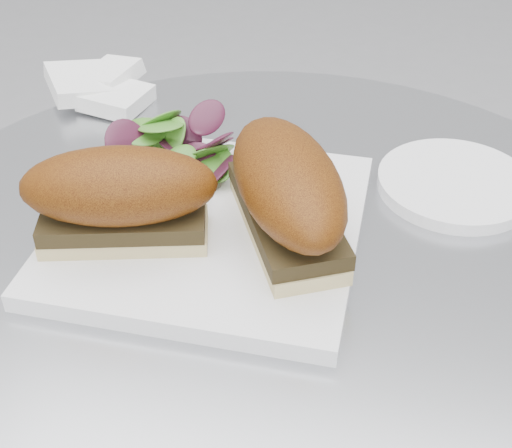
{
  "coord_description": "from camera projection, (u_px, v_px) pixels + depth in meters",
  "views": [
    {
      "loc": [
        0.08,
        -0.43,
        1.11
      ],
      "look_at": [
        -0.01,
        0.0,
        0.77
      ],
      "focal_mm": 50.0,
      "sensor_mm": 36.0,
      "label": 1
    }
  ],
  "objects": [
    {
      "name": "table",
      "position": [
        267.0,
        444.0,
        0.73
      ],
      "size": [
        0.7,
        0.7,
        0.73
      ],
      "color": "#B2B3B9",
      "rests_on": "ground"
    },
    {
      "name": "plate",
      "position": [
        210.0,
        226.0,
        0.6
      ],
      "size": [
        0.25,
        0.25,
        0.02
      ],
      "primitive_type": "cube",
      "rotation": [
        0.0,
        0.0,
        -0.01
      ],
      "color": "white",
      "rests_on": "table"
    },
    {
      "name": "sandwich_left",
      "position": [
        120.0,
        195.0,
        0.55
      ],
      "size": [
        0.16,
        0.1,
        0.08
      ],
      "rotation": [
        0.0,
        0.0,
        0.25
      ],
      "color": "#D3C184",
      "rests_on": "plate"
    },
    {
      "name": "saucer",
      "position": [
        455.0,
        184.0,
        0.65
      ],
      "size": [
        0.14,
        0.14,
        0.01
      ],
      "primitive_type": "cylinder",
      "color": "white",
      "rests_on": "table"
    },
    {
      "name": "sandwich_right",
      "position": [
        287.0,
        189.0,
        0.56
      ],
      "size": [
        0.15,
        0.19,
        0.08
      ],
      "rotation": [
        0.0,
        0.0,
        -1.11
      ],
      "color": "#D3C184",
      "rests_on": "plate"
    },
    {
      "name": "napkin",
      "position": [
        102.0,
        93.0,
        0.79
      ],
      "size": [
        0.14,
        0.14,
        0.02
      ],
      "primitive_type": null,
      "rotation": [
        0.0,
        0.0,
        0.32
      ],
      "color": "white",
      "rests_on": "table"
    },
    {
      "name": "salad",
      "position": [
        176.0,
        141.0,
        0.65
      ],
      "size": [
        0.11,
        0.11,
        0.05
      ],
      "primitive_type": null,
      "color": "#58862B",
      "rests_on": "plate"
    }
  ]
}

